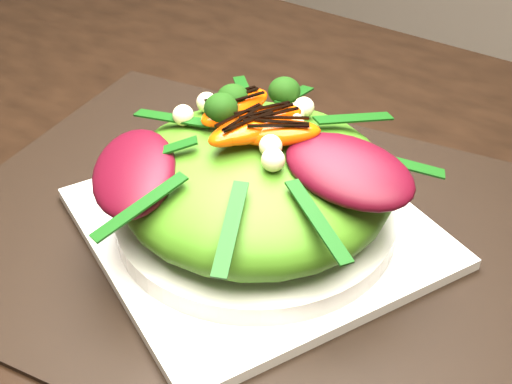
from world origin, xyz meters
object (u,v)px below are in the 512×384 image
Objects in this scene: plate_base at (256,227)px; orange_segment at (255,117)px; dining_table at (39,141)px; placemat at (256,233)px; lettuce_mound at (256,181)px; salad_bowl at (256,214)px.

orange_segment is (-0.01, 0.02, 0.09)m from plate_base.
placemat is at bearing -1.48° from dining_table.
orange_segment reaches higher than lettuce_mound.
orange_segment is at bearing 128.03° from lettuce_mound.
plate_base is 0.10m from orange_segment.
orange_segment reaches higher than placemat.
orange_segment is at bearing 128.03° from plate_base.
placemat is (0.30, -0.01, 0.02)m from dining_table.
dining_table is 7.18× the size of lettuce_mound.
dining_table is 0.30m from plate_base.
plate_base is 0.01m from salad_bowl.
placemat is at bearing -51.97° from orange_segment.
lettuce_mound is at bearing -1.48° from dining_table.
dining_table is 6.82× the size of salad_bowl.
orange_segment is (-0.01, 0.02, 0.10)m from placemat.
placemat is at bearing -90.00° from lettuce_mound.
lettuce_mound reaches higher than plate_base.
plate_base is 1.12× the size of salad_bowl.
dining_table is at bearing 178.52° from placemat.
orange_segment reaches higher than salad_bowl.
plate_base is (0.00, 0.00, 0.01)m from placemat.
lettuce_mound reaches higher than placemat.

